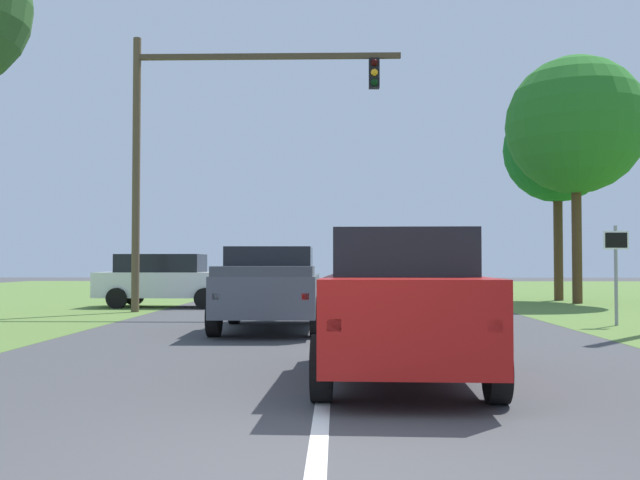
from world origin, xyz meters
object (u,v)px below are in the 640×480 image
Objects in this scene: traffic_light at (203,130)px; red_suv_near at (401,301)px; keep_moving_sign at (616,261)px; pickup_truck_lead at (271,287)px; extra_tree_1 at (557,150)px; crossing_suv_far at (166,279)px; oak_tree_right at (575,125)px.

red_suv_near is at bearing -68.70° from traffic_light.
keep_moving_sign is (10.73, -4.44, -4.03)m from traffic_light.
extra_tree_1 is at bearing 51.41° from pickup_truck_lead.
crossing_suv_far is at bearing 117.43° from pickup_truck_lead.
oak_tree_right reaches higher than extra_tree_1.
pickup_truck_lead is 8.25m from keep_moving_sign.
oak_tree_right is at bearing 46.24° from pickup_truck_lead.
pickup_truck_lead is 0.60× the size of traffic_light.
crossing_suv_far is (-14.65, -2.46, -5.66)m from oak_tree_right.
extra_tree_1 is (2.17, 11.56, 4.50)m from keep_moving_sign.
oak_tree_right is (12.94, 5.01, 1.04)m from traffic_light.
oak_tree_right is 1.12× the size of extra_tree_1.
traffic_light is at bearing -56.05° from crossing_suv_far.
extra_tree_1 reaches higher than crossing_suv_far.
traffic_light is at bearing 157.54° from keep_moving_sign.
keep_moving_sign is 12.59m from extra_tree_1.
oak_tree_right is at bearing 9.54° from crossing_suv_far.
extra_tree_1 is at bearing 28.90° from traffic_light.
traffic_light is at bearing 111.30° from red_suv_near.
extra_tree_1 is at bearing 17.38° from crossing_suv_far.
red_suv_near is 0.93× the size of pickup_truck_lead.
traffic_light is 14.74m from extra_tree_1.
keep_moving_sign is at bearing -22.46° from traffic_light.
oak_tree_right is at bearing 21.16° from traffic_light.
crossing_suv_far is at bearing 123.95° from traffic_light.
pickup_truck_lead is at bearing -62.57° from crossing_suv_far.
pickup_truck_lead is at bearing -170.62° from keep_moving_sign.
keep_moving_sign is 14.28m from crossing_suv_far.
traffic_light reaches higher than crossing_suv_far.
traffic_light reaches higher than keep_moving_sign.
pickup_truck_lead is 7.84m from traffic_light.
traffic_light is at bearing 114.28° from pickup_truck_lead.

